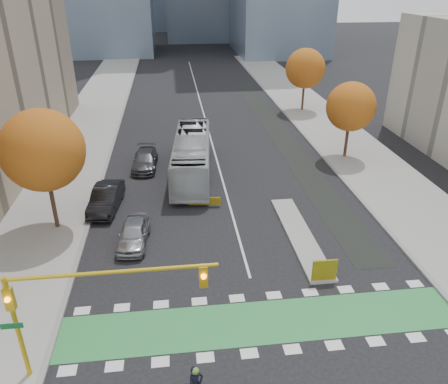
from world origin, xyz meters
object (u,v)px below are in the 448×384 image
object	(u,v)px
parked_car_a	(134,233)
parked_car_c	(145,160)
bus	(192,155)
tree_east_far	(305,69)
hazard_board	(325,270)
traffic_signal_west	(79,297)
tree_east_near	(351,107)
tree_west	(43,150)
parked_car_b	(106,198)

from	to	relation	value
parked_car_a	parked_car_c	world-z (taller)	parked_car_a
bus	parked_car_c	bearing A→B (deg)	159.44
tree_east_far	parked_car_a	size ratio (longest dim) A/B	1.75
hazard_board	traffic_signal_west	bearing A→B (deg)	-158.45
tree_east_near	traffic_signal_west	bearing A→B (deg)	-131.52
tree_west	parked_car_c	distance (m)	12.27
hazard_board	tree_east_far	xyz separation A→B (m)	(8.50, 33.80, 4.44)
tree_west	bus	distance (m)	12.98
tree_west	bus	bearing A→B (deg)	39.32
tree_east_far	parked_car_b	distance (m)	32.18
traffic_signal_west	bus	size ratio (longest dim) A/B	0.68
hazard_board	parked_car_c	size ratio (longest dim) A/B	0.28
tree_west	traffic_signal_west	world-z (taller)	tree_west
tree_east_far	bus	size ratio (longest dim) A/B	0.61
traffic_signal_west	parked_car_b	bearing A→B (deg)	94.09
parked_car_b	parked_car_c	bearing A→B (deg)	78.00
hazard_board	tree_west	world-z (taller)	tree_west
hazard_board	parked_car_c	bearing A→B (deg)	120.79
tree_east_far	parked_car_a	bearing A→B (deg)	-123.96
tree_west	tree_east_far	world-z (taller)	tree_west
hazard_board	traffic_signal_west	size ratio (longest dim) A/B	0.16
traffic_signal_west	parked_car_a	xyz separation A→B (m)	(1.21, 9.97, -3.29)
traffic_signal_west	parked_car_a	distance (m)	10.57
traffic_signal_west	parked_car_c	distance (m)	22.62
tree_east_near	hazard_board	bearing A→B (deg)	-114.20
tree_west	bus	size ratio (longest dim) A/B	0.66
parked_car_b	parked_car_a	bearing A→B (deg)	-58.71
tree_east_near	parked_car_b	size ratio (longest dim) A/B	1.39
tree_east_near	parked_car_a	distance (m)	22.90
tree_west	bus	xyz separation A→B (m)	(9.58, 7.85, -3.88)
hazard_board	parked_car_b	distance (m)	16.56
hazard_board	parked_car_a	distance (m)	11.94
parked_car_a	parked_car_c	bearing A→B (deg)	94.36
hazard_board	parked_car_c	world-z (taller)	parked_car_c
tree_west	parked_car_b	world-z (taller)	tree_west
hazard_board	parked_car_b	world-z (taller)	parked_car_b
tree_east_far	traffic_signal_west	distance (m)	43.61
parked_car_a	parked_car_c	distance (m)	12.36
parked_car_a	traffic_signal_west	bearing A→B (deg)	-91.54
tree_east_far	parked_car_c	distance (m)	25.36
hazard_board	parked_car_a	xyz separation A→B (m)	(-10.72, 5.26, -0.06)
tree_west	parked_car_a	world-z (taller)	tree_west
parked_car_c	parked_car_b	bearing A→B (deg)	-105.46
tree_east_near	parked_car_b	xyz separation A→B (m)	(-21.00, -7.54, -4.03)
hazard_board	tree_east_far	bearing A→B (deg)	75.88
tree_east_near	tree_west	bearing A→B (deg)	-157.38
bus	tree_west	bearing A→B (deg)	-135.40
parked_car_c	tree_east_far	bearing A→B (deg)	43.71
hazard_board	traffic_signal_west	xyz separation A→B (m)	(-11.93, -4.71, 3.23)
parked_car_a	parked_car_c	xyz separation A→B (m)	(0.22, 12.36, -0.01)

